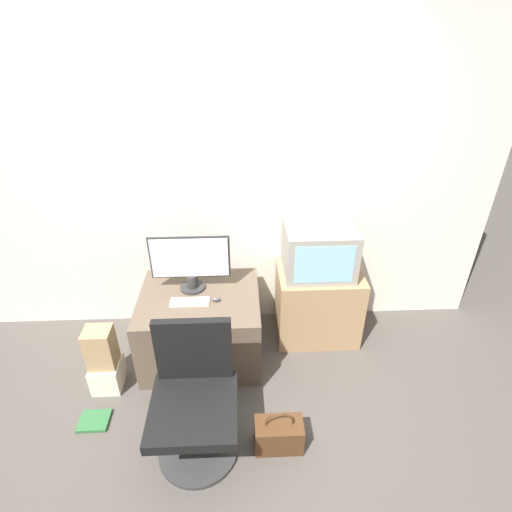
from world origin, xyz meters
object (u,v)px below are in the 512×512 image
(mouse, at_px, (216,299))
(keyboard, at_px, (190,302))
(crt_tv, at_px, (319,250))
(handbag, at_px, (279,434))
(book, at_px, (94,421))
(office_chair, at_px, (195,402))
(cardboard_box_lower, at_px, (108,374))
(main_monitor, at_px, (190,262))

(mouse, bearing_deg, keyboard, -176.94)
(keyboard, relative_size, crt_tv, 0.53)
(handbag, height_order, book, handbag)
(office_chair, height_order, book, office_chair)
(crt_tv, relative_size, cardboard_box_lower, 2.29)
(crt_tv, height_order, book, crt_tv)
(keyboard, distance_m, cardboard_box_lower, 0.81)
(office_chair, relative_size, book, 4.41)
(office_chair, height_order, handbag, office_chair)
(cardboard_box_lower, height_order, handbag, handbag)
(keyboard, height_order, office_chair, office_chair)
(keyboard, bearing_deg, crt_tv, 16.76)
(main_monitor, bearing_deg, crt_tv, 6.50)
(keyboard, bearing_deg, book, -139.08)
(mouse, xyz_separation_m, crt_tv, (0.80, 0.29, 0.24))
(main_monitor, bearing_deg, office_chair, -85.10)
(office_chair, distance_m, book, 0.84)
(mouse, xyz_separation_m, office_chair, (-0.11, -0.75, -0.20))
(main_monitor, bearing_deg, handbag, -58.64)
(mouse, bearing_deg, book, -145.83)
(office_chair, relative_size, cardboard_box_lower, 3.76)
(cardboard_box_lower, bearing_deg, office_chair, -35.73)
(main_monitor, bearing_deg, keyboard, -91.74)
(cardboard_box_lower, bearing_deg, mouse, 16.44)
(keyboard, height_order, handbag, keyboard)
(main_monitor, bearing_deg, mouse, -43.16)
(office_chair, xyz_separation_m, book, (-0.73, 0.18, -0.38))
(handbag, bearing_deg, keyboard, 127.29)
(office_chair, xyz_separation_m, cardboard_box_lower, (-0.71, 0.51, -0.28))
(main_monitor, xyz_separation_m, office_chair, (0.08, -0.92, -0.42))
(mouse, height_order, book, mouse)
(keyboard, xyz_separation_m, mouse, (0.19, 0.01, 0.01))
(main_monitor, distance_m, crt_tv, 0.99)
(crt_tv, bearing_deg, cardboard_box_lower, -161.85)
(crt_tv, xyz_separation_m, office_chair, (-0.90, -1.04, -0.44))
(keyboard, xyz_separation_m, handbag, (0.60, -0.78, -0.47))
(crt_tv, relative_size, office_chair, 0.61)
(handbag, bearing_deg, office_chair, 175.03)
(book, bearing_deg, handbag, -10.38)
(office_chair, relative_size, handbag, 2.82)
(mouse, xyz_separation_m, book, (-0.83, -0.57, -0.58))
(main_monitor, height_order, mouse, main_monitor)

